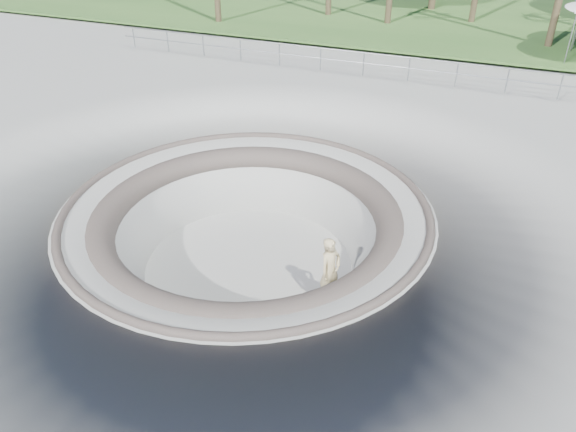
% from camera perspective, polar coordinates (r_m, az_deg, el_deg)
% --- Properties ---
extents(ground, '(180.00, 180.00, 0.00)m').
position_cam_1_polar(ground, '(15.57, -4.22, 0.75)').
color(ground, gray).
rests_on(ground, ground).
extents(skate_bowl, '(14.00, 14.00, 4.10)m').
position_cam_1_polar(skate_bowl, '(16.59, -3.98, -4.66)').
color(skate_bowl, gray).
rests_on(skate_bowl, ground).
extents(distant_hills, '(103.20, 45.00, 28.60)m').
position_cam_1_polar(distant_hills, '(70.73, 20.55, 17.80)').
color(distant_hills, brown).
rests_on(distant_hills, ground).
extents(safety_railing, '(25.00, 0.06, 1.03)m').
position_cam_1_polar(safety_railing, '(25.72, 7.68, 15.09)').
color(safety_railing, gray).
rests_on(safety_railing, ground).
extents(skateboard, '(0.95, 0.58, 0.09)m').
position_cam_1_polar(skateboard, '(15.29, 4.15, -8.37)').
color(skateboard, brown).
rests_on(skateboard, ground).
extents(skater, '(0.69, 0.81, 1.90)m').
position_cam_1_polar(skater, '(14.68, 4.30, -5.48)').
color(skater, tan).
rests_on(skater, skateboard).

